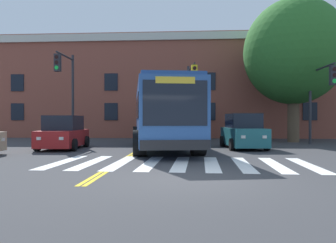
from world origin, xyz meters
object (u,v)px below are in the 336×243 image
Objects in this scene: city_bus at (162,114)px; car_navy_behind_bus at (181,124)px; car_red_near_lane at (64,134)px; car_teal_far_lane at (243,132)px; traffic_light_overhead at (191,88)px; traffic_light_far_corner at (67,82)px; street_tree_curbside_large at (294,52)px; traffic_light_near_corner at (320,89)px.

city_bus reaches higher than car_navy_behind_bus.
car_red_near_lane is at bearing -122.05° from car_navy_behind_bus.
traffic_light_overhead reaches higher than car_teal_far_lane.
traffic_light_far_corner reaches higher than car_navy_behind_bus.
traffic_light_overhead is 7.42m from street_tree_curbside_large.
car_teal_far_lane is at bearing -129.19° from street_tree_curbside_large.
traffic_light_overhead is at bearing -169.12° from street_tree_curbside_large.
traffic_light_overhead is (0.75, -4.63, 2.37)m from car_navy_behind_bus.
traffic_light_far_corner reaches higher than traffic_light_near_corner.
car_red_near_lane is at bearing -71.83° from traffic_light_far_corner.
city_bus is 2.79× the size of car_red_near_lane.
car_red_near_lane is 0.41× the size of street_tree_curbside_large.
car_teal_far_lane is 0.42× the size of street_tree_curbside_large.
street_tree_curbside_large reaches higher than traffic_light_far_corner.
car_teal_far_lane is 5.35m from traffic_light_near_corner.
car_navy_behind_bus is at bearing 99.22° from traffic_light_overhead.
traffic_light_near_corner reaches higher than car_teal_far_lane.
car_red_near_lane is at bearing -156.06° from street_tree_curbside_large.
traffic_light_near_corner is at bearing -83.55° from street_tree_curbside_large.
traffic_light_far_corner is (-10.31, 2.27, 2.97)m from car_teal_far_lane.
traffic_light_far_corner is (-6.83, -6.11, 2.67)m from car_navy_behind_bus.
car_teal_far_lane is (9.28, 0.89, 0.05)m from car_red_near_lane.
traffic_light_overhead is at bearing 35.28° from car_red_near_lane.
car_red_near_lane is at bearing -144.72° from traffic_light_overhead.
traffic_light_far_corner is at bearing -169.04° from street_tree_curbside_large.
traffic_light_overhead is at bearing 126.06° from car_teal_far_lane.
city_bus is at bearing 4.35° from car_red_near_lane.
traffic_light_far_corner reaches higher than car_teal_far_lane.
traffic_light_overhead is 0.54× the size of street_tree_curbside_large.
car_navy_behind_bus is at bearing 139.78° from traffic_light_near_corner.
city_bus is 5.18m from car_red_near_lane.
car_red_near_lane is 4.49m from traffic_light_far_corner.
car_teal_far_lane is 0.77× the size of traffic_light_overhead.
city_bus is 2.14× the size of traffic_light_overhead.
traffic_light_far_corner reaches higher than city_bus.
traffic_light_near_corner is 0.92× the size of traffic_light_overhead.
car_navy_behind_bus is at bearing 85.28° from city_bus.
car_red_near_lane is 14.23m from traffic_light_near_corner.
street_tree_curbside_large is (-0.39, 3.46, 2.81)m from traffic_light_near_corner.
car_navy_behind_bus is 0.94× the size of traffic_light_overhead.
traffic_light_overhead reaches higher than traffic_light_near_corner.
street_tree_curbside_large is (8.34, 5.57, 4.23)m from city_bus.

